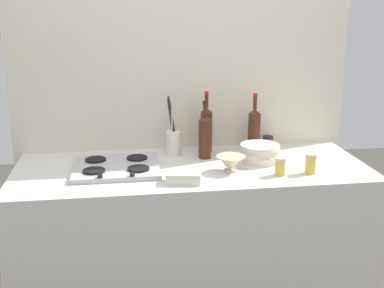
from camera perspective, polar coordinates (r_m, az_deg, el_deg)
counter_block at (r=2.70m, az=0.00°, el=-11.71°), size 1.80×0.70×0.90m
backsplash_panel at (r=2.83m, az=-1.11°, el=3.64°), size 1.90×0.06×2.20m
stovetop_hob at (r=2.50m, az=-8.75°, el=-2.64°), size 0.43×0.39×0.04m
plate_stack at (r=2.61m, az=7.89°, el=-1.04°), size 0.21×0.21×0.09m
wine_bottle_leftmost at (r=2.79m, az=7.21°, el=1.76°), size 0.07×0.07×0.33m
wine_bottle_mid_left at (r=2.63m, az=1.49°, el=0.95°), size 0.07×0.07×0.31m
wine_bottle_mid_right at (r=2.74m, az=1.67°, el=1.76°), size 0.07×0.07×0.34m
mixing_bowl at (r=2.44m, az=4.52°, el=-2.21°), size 0.15×0.15×0.08m
butter_dish at (r=2.29m, az=-1.00°, el=-3.93°), size 0.17×0.12×0.05m
utensil_crock at (r=2.69m, az=-2.20°, el=0.32°), size 0.08×0.09×0.32m
condiment_jar_front at (r=2.42m, az=10.20°, el=-2.58°), size 0.05×0.05×0.09m
condiment_jar_rear at (r=2.85m, az=8.77°, el=0.20°), size 0.06×0.06×0.07m
condiment_jar_spare at (r=2.47m, az=13.60°, el=-2.22°), size 0.06×0.06×0.10m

